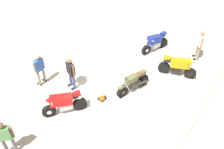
{
  "coord_description": "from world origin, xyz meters",
  "views": [
    {
      "loc": [
        6.76,
        5.61,
        8.02
      ],
      "look_at": [
        -0.21,
        0.53,
        0.75
      ],
      "focal_mm": 37.86,
      "sensor_mm": 36.0,
      "label": 1
    }
  ],
  "objects_px": {
    "motorcycle_blue_sportbike": "(155,42)",
    "person_in_blue_shirt": "(39,68)",
    "person_in_black_shirt": "(71,71)",
    "motorcycle_red_sportbike": "(64,103)",
    "traffic_cone": "(102,95)",
    "person_in_green_shirt": "(5,136)",
    "person_in_white_shirt": "(200,43)",
    "motorcycle_olive_vintage": "(133,83)",
    "motorcycle_orange_sportbike": "(178,66)"
  },
  "relations": [
    {
      "from": "person_in_white_shirt",
      "to": "traffic_cone",
      "type": "height_order",
      "value": "person_in_white_shirt"
    },
    {
      "from": "person_in_blue_shirt",
      "to": "traffic_cone",
      "type": "bearing_deg",
      "value": -166.83
    },
    {
      "from": "motorcycle_red_sportbike",
      "to": "motorcycle_orange_sportbike",
      "type": "relative_size",
      "value": 0.88
    },
    {
      "from": "person_in_blue_shirt",
      "to": "person_in_white_shirt",
      "type": "bearing_deg",
      "value": -132.43
    },
    {
      "from": "motorcycle_olive_vintage",
      "to": "person_in_green_shirt",
      "type": "bearing_deg",
      "value": -4.02
    },
    {
      "from": "person_in_white_shirt",
      "to": "motorcycle_olive_vintage",
      "type": "bearing_deg",
      "value": 41.82
    },
    {
      "from": "motorcycle_red_sportbike",
      "to": "person_in_blue_shirt",
      "type": "xyz_separation_m",
      "value": [
        -0.72,
        -2.27,
        0.4
      ]
    },
    {
      "from": "person_in_green_shirt",
      "to": "person_in_black_shirt",
      "type": "bearing_deg",
      "value": 143.65
    },
    {
      "from": "person_in_black_shirt",
      "to": "motorcycle_olive_vintage",
      "type": "bearing_deg",
      "value": 137.36
    },
    {
      "from": "motorcycle_red_sportbike",
      "to": "motorcycle_orange_sportbike",
      "type": "distance_m",
      "value": 6.01
    },
    {
      "from": "motorcycle_red_sportbike",
      "to": "person_in_blue_shirt",
      "type": "relative_size",
      "value": 0.98
    },
    {
      "from": "motorcycle_red_sportbike",
      "to": "person_in_black_shirt",
      "type": "height_order",
      "value": "person_in_black_shirt"
    },
    {
      "from": "person_in_white_shirt",
      "to": "person_in_green_shirt",
      "type": "xyz_separation_m",
      "value": [
        9.92,
        -3.43,
        -0.06
      ]
    },
    {
      "from": "motorcycle_blue_sportbike",
      "to": "person_in_blue_shirt",
      "type": "bearing_deg",
      "value": -9.85
    },
    {
      "from": "motorcycle_red_sportbike",
      "to": "motorcycle_orange_sportbike",
      "type": "height_order",
      "value": "same"
    },
    {
      "from": "motorcycle_olive_vintage",
      "to": "person_in_blue_shirt",
      "type": "distance_m",
      "value": 4.56
    },
    {
      "from": "motorcycle_red_sportbike",
      "to": "traffic_cone",
      "type": "xyz_separation_m",
      "value": [
        -1.61,
        0.81,
        -0.33
      ]
    },
    {
      "from": "motorcycle_red_sportbike",
      "to": "person_in_green_shirt",
      "type": "height_order",
      "value": "person_in_green_shirt"
    },
    {
      "from": "person_in_white_shirt",
      "to": "person_in_blue_shirt",
      "type": "xyz_separation_m",
      "value": [
        6.62,
        -5.46,
        -0.02
      ]
    },
    {
      "from": "person_in_black_shirt",
      "to": "person_in_blue_shirt",
      "type": "xyz_separation_m",
      "value": [
        0.7,
        -1.4,
        0.02
      ]
    },
    {
      "from": "traffic_cone",
      "to": "person_in_black_shirt",
      "type": "bearing_deg",
      "value": -83.53
    },
    {
      "from": "motorcycle_orange_sportbike",
      "to": "person_in_black_shirt",
      "type": "height_order",
      "value": "person_in_black_shirt"
    },
    {
      "from": "person_in_green_shirt",
      "to": "motorcycle_olive_vintage",
      "type": "bearing_deg",
      "value": 115.72
    },
    {
      "from": "motorcycle_olive_vintage",
      "to": "traffic_cone",
      "type": "xyz_separation_m",
      "value": [
        1.35,
        -0.85,
        -0.23
      ]
    },
    {
      "from": "motorcycle_red_sportbike",
      "to": "motorcycle_olive_vintage",
      "type": "xyz_separation_m",
      "value": [
        -2.96,
        1.67,
        -0.11
      ]
    },
    {
      "from": "person_in_green_shirt",
      "to": "traffic_cone",
      "type": "distance_m",
      "value": 4.38
    },
    {
      "from": "motorcycle_blue_sportbike",
      "to": "person_in_green_shirt",
      "type": "bearing_deg",
      "value": 11.36
    },
    {
      "from": "motorcycle_red_sportbike",
      "to": "person_in_black_shirt",
      "type": "distance_m",
      "value": 1.71
    },
    {
      "from": "motorcycle_orange_sportbike",
      "to": "motorcycle_blue_sportbike",
      "type": "distance_m",
      "value": 2.43
    },
    {
      "from": "person_in_blue_shirt",
      "to": "traffic_cone",
      "type": "height_order",
      "value": "person_in_blue_shirt"
    },
    {
      "from": "person_in_black_shirt",
      "to": "traffic_cone",
      "type": "bearing_deg",
      "value": 112.56
    },
    {
      "from": "motorcycle_red_sportbike",
      "to": "motorcycle_blue_sportbike",
      "type": "xyz_separation_m",
      "value": [
        -6.6,
        0.86,
        0.0
      ]
    },
    {
      "from": "person_in_white_shirt",
      "to": "person_in_black_shirt",
      "type": "height_order",
      "value": "person_in_white_shirt"
    },
    {
      "from": "motorcycle_red_sportbike",
      "to": "person_in_green_shirt",
      "type": "relative_size",
      "value": 1.01
    },
    {
      "from": "person_in_green_shirt",
      "to": "person_in_white_shirt",
      "type": "bearing_deg",
      "value": 115.64
    },
    {
      "from": "motorcycle_orange_sportbike",
      "to": "traffic_cone",
      "type": "height_order",
      "value": "motorcycle_orange_sportbike"
    },
    {
      "from": "motorcycle_olive_vintage",
      "to": "person_in_green_shirt",
      "type": "distance_m",
      "value": 5.88
    },
    {
      "from": "motorcycle_orange_sportbike",
      "to": "motorcycle_blue_sportbike",
      "type": "relative_size",
      "value": 1.01
    },
    {
      "from": "motorcycle_blue_sportbike",
      "to": "person_in_blue_shirt",
      "type": "height_order",
      "value": "person_in_blue_shirt"
    },
    {
      "from": "person_in_blue_shirt",
      "to": "person_in_black_shirt",
      "type": "bearing_deg",
      "value": -156.4
    },
    {
      "from": "motorcycle_olive_vintage",
      "to": "person_in_green_shirt",
      "type": "relative_size",
      "value": 1.14
    },
    {
      "from": "motorcycle_blue_sportbike",
      "to": "person_in_green_shirt",
      "type": "height_order",
      "value": "person_in_green_shirt"
    },
    {
      "from": "motorcycle_orange_sportbike",
      "to": "motorcycle_olive_vintage",
      "type": "relative_size",
      "value": 1.0
    },
    {
      "from": "motorcycle_blue_sportbike",
      "to": "traffic_cone",
      "type": "height_order",
      "value": "motorcycle_blue_sportbike"
    },
    {
      "from": "motorcycle_blue_sportbike",
      "to": "person_in_black_shirt",
      "type": "relative_size",
      "value": 1.13
    },
    {
      "from": "motorcycle_blue_sportbike",
      "to": "person_in_green_shirt",
      "type": "xyz_separation_m",
      "value": [
        9.19,
        -1.1,
        0.37
      ]
    },
    {
      "from": "motorcycle_red_sportbike",
      "to": "motorcycle_blue_sportbike",
      "type": "bearing_deg",
      "value": -152.04
    },
    {
      "from": "motorcycle_orange_sportbike",
      "to": "person_in_blue_shirt",
      "type": "height_order",
      "value": "person_in_blue_shirt"
    },
    {
      "from": "motorcycle_red_sportbike",
      "to": "traffic_cone",
      "type": "bearing_deg",
      "value": -171.44
    },
    {
      "from": "person_in_white_shirt",
      "to": "motorcycle_blue_sportbike",
      "type": "bearing_deg",
      "value": -11.58
    }
  ]
}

